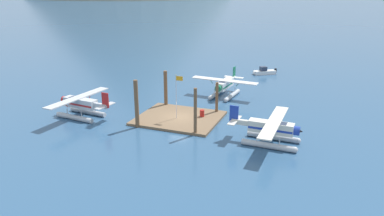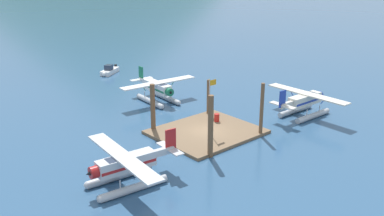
# 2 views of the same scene
# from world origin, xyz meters

# --- Properties ---
(ground_plane) EXTENTS (1200.00, 1200.00, 0.00)m
(ground_plane) POSITION_xyz_m (0.00, 0.00, 0.00)
(ground_plane) COLOR #2D5175
(dock_platform) EXTENTS (10.31, 8.83, 0.30)m
(dock_platform) POSITION_xyz_m (0.00, 0.00, 0.15)
(dock_platform) COLOR brown
(dock_platform) RESTS_ON ground
(piling_near_left) EXTENTS (0.50, 0.50, 5.89)m
(piling_near_left) POSITION_xyz_m (-3.60, -4.37, 2.94)
(piling_near_left) COLOR brown
(piling_near_left) RESTS_ON ground
(piling_near_right) EXTENTS (0.37, 0.37, 5.59)m
(piling_near_right) POSITION_xyz_m (3.78, -4.10, 2.79)
(piling_near_right) COLOR brown
(piling_near_right) RESTS_ON ground
(piling_far_left) EXTENTS (0.50, 0.50, 5.15)m
(piling_far_left) POSITION_xyz_m (-3.78, 4.16, 2.57)
(piling_far_left) COLOR brown
(piling_far_left) RESTS_ON ground
(piling_far_right) EXTENTS (0.38, 0.38, 4.32)m
(piling_far_right) POSITION_xyz_m (3.85, 3.82, 2.16)
(piling_far_right) COLOR brown
(piling_far_right) RESTS_ON ground
(flagpole) EXTENTS (0.95, 0.10, 5.68)m
(flagpole) POSITION_xyz_m (0.00, -0.51, 3.86)
(flagpole) COLOR silver
(flagpole) RESTS_ON dock_platform
(fuel_drum) EXTENTS (0.62, 0.62, 0.88)m
(fuel_drum) POSITION_xyz_m (2.70, 1.23, 0.74)
(fuel_drum) COLOR #AD1E19
(fuel_drum) RESTS_ON dock_platform
(seaplane_white_bow_right) EXTENTS (10.48, 7.97, 3.84)m
(seaplane_white_bow_right) POSITION_xyz_m (2.60, 11.87, 1.58)
(seaplane_white_bow_right) COLOR #B7BABF
(seaplane_white_bow_right) RESTS_ON ground
(seaplane_silver_port_aft) EXTENTS (7.96, 10.49, 3.84)m
(seaplane_silver_port_aft) POSITION_xyz_m (-12.23, -3.83, 1.58)
(seaplane_silver_port_aft) COLOR #B7BABF
(seaplane_silver_port_aft) RESTS_ON ground
(seaplane_cream_stbd_aft) EXTENTS (7.98, 10.43, 3.84)m
(seaplane_cream_stbd_aft) POSITION_xyz_m (12.28, -3.52, 1.58)
(seaplane_cream_stbd_aft) COLOR #B7BABF
(seaplane_cream_stbd_aft) RESTS_ON ground
(boat_white_open_north) EXTENTS (4.31, 3.61, 1.50)m
(boat_white_open_north) POSITION_xyz_m (5.51, 28.89, 0.49)
(boat_white_open_north) COLOR silver
(boat_white_open_north) RESTS_ON ground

